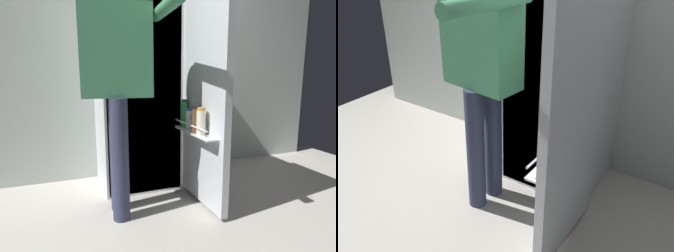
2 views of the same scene
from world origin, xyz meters
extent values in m
plane|color=#B7B2A8|center=(0.00, 0.00, 0.00)|extent=(5.06, 5.06, 0.00)
cube|color=silver|center=(0.00, 0.53, 0.83)|extent=(0.67, 0.57, 1.65)
cube|color=white|center=(0.00, 0.25, 0.83)|extent=(0.63, 0.01, 1.61)
cube|color=white|center=(0.00, 0.30, 0.85)|extent=(0.59, 0.09, 0.01)
cube|color=silver|center=(0.36, -0.08, 0.84)|extent=(0.05, 0.66, 1.62)
cube|color=white|center=(0.29, -0.08, 0.58)|extent=(0.10, 0.56, 0.01)
cylinder|color=silver|center=(0.24, -0.08, 0.64)|extent=(0.01, 0.54, 0.01)
cylinder|color=white|center=(0.30, 0.04, 0.66)|extent=(0.06, 0.06, 0.15)
cylinder|color=#335BB2|center=(0.30, 0.04, 0.74)|extent=(0.05, 0.05, 0.02)
cylinder|color=#EDE5CC|center=(0.28, -0.19, 0.67)|extent=(0.07, 0.07, 0.18)
cylinder|color=#B78933|center=(0.28, -0.19, 0.77)|extent=(0.06, 0.06, 0.02)
cylinder|color=brown|center=(0.28, -0.11, 0.67)|extent=(0.07, 0.07, 0.18)
cylinder|color=black|center=(0.28, -0.11, 0.77)|extent=(0.06, 0.06, 0.02)
cylinder|color=green|center=(0.29, 0.14, 0.69)|extent=(0.07, 0.07, 0.21)
cylinder|color=#195B28|center=(0.29, 0.14, 0.80)|extent=(0.05, 0.05, 0.02)
cylinder|color=#2D334C|center=(-0.27, 0.07, 0.43)|extent=(0.12, 0.12, 0.86)
cylinder|color=#2D334C|center=(-0.29, -0.10, 0.43)|extent=(0.12, 0.12, 0.86)
cube|color=#3D7F56|center=(-0.28, -0.01, 1.16)|extent=(0.49, 0.27, 0.61)
cylinder|color=#3D7F56|center=(-0.25, 0.22, 1.14)|extent=(0.08, 0.08, 0.57)
cylinder|color=#3D7F56|center=(-0.02, -0.28, 1.41)|extent=(0.15, 0.58, 0.08)
camera|label=1|loc=(-0.67, -2.01, 1.04)|focal=31.36mm
camera|label=2|loc=(1.03, -1.70, 1.71)|focal=39.83mm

